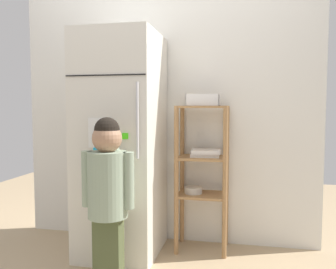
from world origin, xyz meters
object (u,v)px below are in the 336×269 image
object	(u,v)px
refrigerator	(121,145)
pantry_shelf_unit	(202,166)
child_standing	(108,184)
fruit_bin	(204,101)

from	to	relation	value
refrigerator	pantry_shelf_unit	size ratio (longest dim) A/B	1.48
child_standing	fruit_bin	bearing A→B (deg)	51.20
fruit_bin	pantry_shelf_unit	bearing A→B (deg)	118.17
fruit_bin	child_standing	bearing A→B (deg)	-128.80
child_standing	pantry_shelf_unit	world-z (taller)	pantry_shelf_unit
refrigerator	child_standing	size ratio (longest dim) A/B	1.58
pantry_shelf_unit	refrigerator	bearing A→B (deg)	-164.32
refrigerator	child_standing	distance (m)	0.56
child_standing	fruit_bin	world-z (taller)	fruit_bin
refrigerator	fruit_bin	bearing A→B (deg)	13.89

